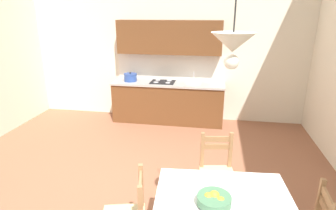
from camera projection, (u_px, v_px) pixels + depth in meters
The scene contains 6 objects.
ground_plane at pixel (125, 201), 3.71m from camera, with size 6.69×6.89×0.10m, color #935B42.
wall_back at pixel (166, 25), 6.03m from camera, with size 6.69×0.12×4.16m, color silver.
kitchen_cabinetry at pixel (168, 84), 6.09m from camera, with size 2.45×0.63×2.20m.
dining_chair_kitchen_side at pixel (217, 173), 3.48m from camera, with size 0.49×0.49×0.93m.
fruit_bowl at pixel (214, 200), 2.41m from camera, with size 0.30×0.30×0.12m.
pendant_lamp at pixel (233, 44), 1.98m from camera, with size 0.32×0.32×0.80m.
Camera 1 is at (1.10, -2.96, 2.36)m, focal length 29.66 mm.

